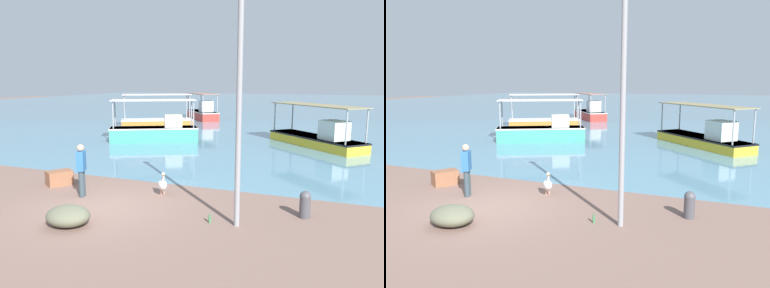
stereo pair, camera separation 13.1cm
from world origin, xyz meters
The scene contains 13 objects.
ground centered at (0.00, 0.00, 0.00)m, with size 120.00×120.00×0.00m, color #7F6055.
harbor_water centered at (0.00, 48.00, 0.00)m, with size 110.00×90.00×0.00m, color #5A8CA3.
fishing_boat_near_left centered at (5.25, 12.98, 0.57)m, with size 5.64×5.64×2.33m.
fishing_boat_far_left centered at (-5.78, 24.47, 0.64)m, with size 4.41×4.87×2.44m.
fishing_boat_outer centered at (-6.97, 17.30, 0.52)m, with size 5.61×4.32×2.61m.
fishing_boat_far_right centered at (-4.09, 11.45, 0.64)m, with size 5.38×3.78×2.52m.
pelican centered at (1.11, 1.69, 0.38)m, with size 0.57×0.71×0.80m.
lamp_post centered at (4.00, 0.08, 3.44)m, with size 0.28×0.28×6.15m.
mooring_bollard centered at (5.57, 1.30, 0.40)m, with size 0.30×0.30×0.75m.
fisherman_standing centered at (-1.23, 0.66, 0.91)m, with size 0.36×0.45×1.69m.
net_pile centered at (-0.01, -1.50, 0.26)m, with size 1.17×0.99×0.52m, color #63654E.
cargo_crate centered at (-2.85, 1.46, 0.25)m, with size 0.84×0.56×0.51m, color #905A3D.
glass_bottle centered at (3.30, 0.00, 0.11)m, with size 0.07×0.07×0.27m.
Camera 2 is at (6.40, -8.76, 3.68)m, focal length 35.00 mm.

